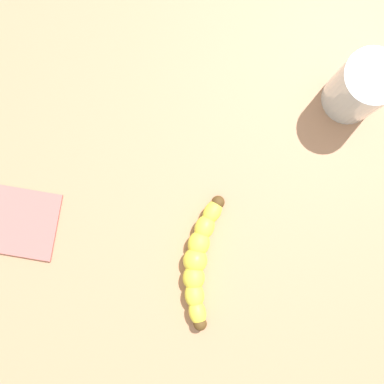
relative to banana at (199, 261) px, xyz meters
The scene contains 4 objects.
wooden_tabletop 16.90cm from the banana, 73.35° to the right, with size 120.00×120.00×3.00cm, color tan.
banana is the anchor object (origin of this frame).
smoothie_glass 32.93cm from the banana, 109.80° to the right, with size 7.83×7.83×11.37cm.
folded_napkin 26.94cm from the banana, 11.00° to the left, with size 11.08×9.87×0.60cm, color #BC6660.
Camera 1 is at (-2.06, 12.19, 76.40)cm, focal length 46.67 mm.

